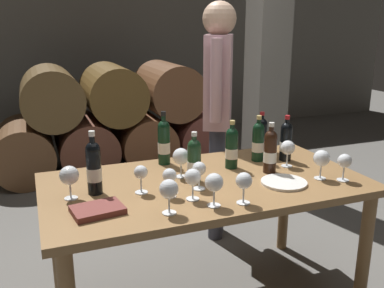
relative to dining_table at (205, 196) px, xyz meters
name	(u,v)px	position (x,y,z in m)	size (l,w,h in m)	color
cellar_back_wall	(88,36)	(0.00, 4.20, 0.73)	(10.00, 0.24, 2.80)	slate
barrel_stack	(114,121)	(0.00, 2.60, -0.13)	(2.49, 0.90, 1.15)	brown
stone_pillar	(267,53)	(1.30, 1.60, 0.63)	(0.32, 0.32, 2.60)	slate
dining_table	(205,196)	(0.00, 0.00, 0.00)	(1.70, 0.90, 0.76)	olive
wine_bottle_0	(258,141)	(0.43, 0.21, 0.21)	(0.07, 0.07, 0.28)	black
wine_bottle_1	(194,160)	(-0.06, 0.01, 0.21)	(0.07, 0.07, 0.27)	#19381E
wine_bottle_2	(286,141)	(0.59, 0.15, 0.21)	(0.07, 0.07, 0.28)	black
wine_bottle_3	(94,167)	(-0.58, 0.03, 0.23)	(0.07, 0.07, 0.32)	black
wine_bottle_4	(232,147)	(0.22, 0.14, 0.21)	(0.07, 0.07, 0.28)	black
wine_bottle_5	(270,151)	(0.39, -0.01, 0.22)	(0.07, 0.07, 0.29)	black
wine_bottle_6	(164,142)	(-0.12, 0.35, 0.23)	(0.07, 0.07, 0.32)	black
wine_bottle_7	(261,135)	(0.52, 0.33, 0.21)	(0.07, 0.07, 0.27)	black
wine_glass_0	(169,190)	(-0.31, -0.32, 0.20)	(0.09, 0.09, 0.16)	white
wine_glass_1	(199,170)	(-0.08, -0.10, 0.19)	(0.07, 0.07, 0.14)	white
wine_glass_2	(288,148)	(0.54, 0.04, 0.20)	(0.08, 0.08, 0.16)	white
wine_glass_3	(69,176)	(-0.70, 0.01, 0.21)	(0.09, 0.09, 0.16)	white
wine_glass_4	(193,178)	(-0.15, -0.21, 0.20)	(0.08, 0.08, 0.15)	white
wine_glass_5	(181,157)	(-0.10, 0.10, 0.21)	(0.09, 0.09, 0.16)	white
wine_glass_6	(141,174)	(-0.36, -0.04, 0.19)	(0.07, 0.07, 0.14)	white
wine_glass_7	(244,182)	(0.05, -0.34, 0.20)	(0.08, 0.08, 0.15)	white
wine_glass_8	(345,162)	(0.69, -0.26, 0.20)	(0.07, 0.07, 0.15)	white
wine_glass_9	(214,183)	(-0.09, -0.32, 0.20)	(0.09, 0.09, 0.16)	white
wine_glass_10	(170,177)	(-0.25, -0.14, 0.19)	(0.07, 0.07, 0.14)	white
wine_glass_11	(322,159)	(0.59, -0.20, 0.20)	(0.09, 0.09, 0.16)	white
tasting_notebook	(98,210)	(-0.60, -0.20, 0.11)	(0.22, 0.16, 0.03)	brown
serving_plate	(284,182)	(0.37, -0.19, 0.10)	(0.24, 0.24, 0.01)	white
sommelier_presenting	(218,100)	(0.41, 0.75, 0.37)	(0.31, 0.44, 1.72)	#383842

